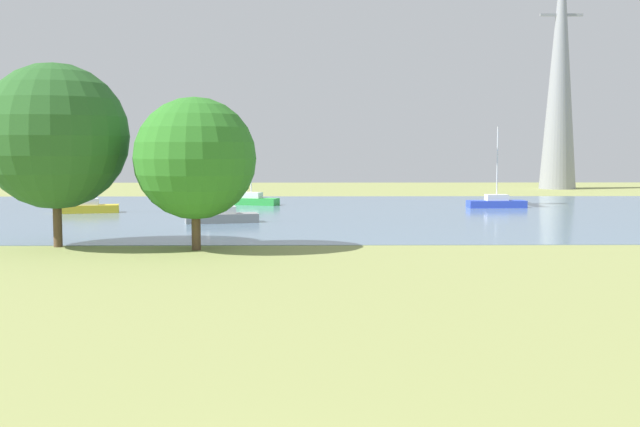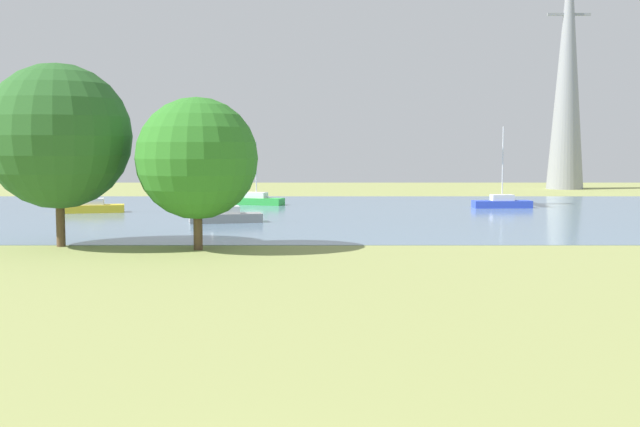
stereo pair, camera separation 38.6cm
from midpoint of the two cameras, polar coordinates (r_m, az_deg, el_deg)
ground_plane at (r=31.63m, az=-1.59°, el=-4.20°), size 160.00×160.00×0.00m
water_surface at (r=59.44m, az=-0.81°, el=0.06°), size 140.00×40.00×0.02m
sailboat_gray at (r=51.85m, az=-6.70°, el=-0.19°), size 5.02×2.55×5.32m
sailboat_blue at (r=65.93m, az=13.52°, el=0.79°), size 4.87×1.76×6.73m
sailboat_green at (r=67.77m, az=-4.49°, el=1.01°), size 5.03×2.96×5.54m
sailboat_yellow at (r=61.85m, az=-16.26°, el=0.48°), size 5.01×2.51×7.07m
tree_mid_shore at (r=40.93m, az=-18.46°, el=5.43°), size 7.29×7.29×9.21m
tree_west_near at (r=37.99m, az=-8.71°, el=4.04°), size 5.94×5.94×7.45m
electricity_pylon at (r=99.37m, az=18.00°, el=10.41°), size 6.40×4.40×29.96m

